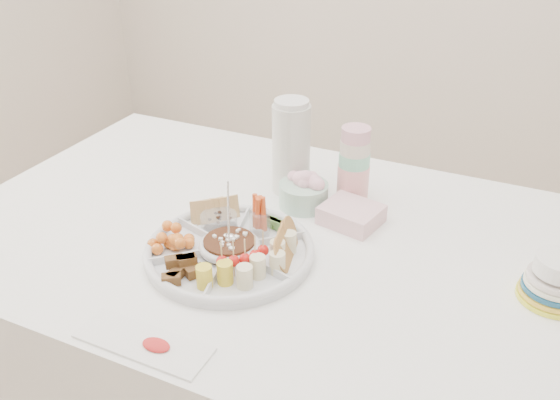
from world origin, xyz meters
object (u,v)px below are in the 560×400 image
at_px(party_tray, 230,248).
at_px(plate_stack, 556,281).
at_px(thermos, 291,146).
at_px(dining_table, 260,344).

relative_size(party_tray, plate_stack, 2.70).
relative_size(party_tray, thermos, 1.44).
xyz_separation_m(dining_table, party_tray, (-0.00, -0.13, 0.40)).
bearing_deg(plate_stack, party_tray, -167.57).
bearing_deg(thermos, dining_table, -87.68).
height_order(dining_table, party_tray, party_tray).
distance_m(dining_table, plate_stack, 0.79).
bearing_deg(plate_stack, thermos, 163.25).
xyz_separation_m(dining_table, thermos, (-0.01, 0.22, 0.51)).
height_order(thermos, plate_stack, thermos).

